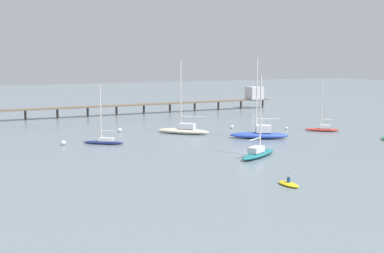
{
  "coord_description": "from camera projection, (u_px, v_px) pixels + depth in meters",
  "views": [
    {
      "loc": [
        -37.11,
        -58.54,
        13.62
      ],
      "look_at": [
        0.0,
        18.61,
        1.5
      ],
      "focal_mm": 45.29,
      "sensor_mm": 36.0,
      "label": 1
    }
  ],
  "objects": [
    {
      "name": "mooring_buoy_outer",
      "position": [
        287.0,
        128.0,
        92.93
      ],
      "size": [
        0.53,
        0.53,
        0.53
      ],
      "primitive_type": "sphere",
      "color": "silver",
      "rests_on": "ground_plane"
    },
    {
      "name": "ground_plane",
      "position": [
        248.0,
        153.0,
        70.07
      ],
      "size": [
        400.0,
        400.0,
        0.0
      ],
      "primitive_type": "plane",
      "color": "slate"
    },
    {
      "name": "sailboat_cream",
      "position": [
        184.0,
        129.0,
        87.73
      ],
      "size": [
        8.81,
        8.57,
        13.16
      ],
      "color": "beige",
      "rests_on": "ground_plane"
    },
    {
      "name": "mooring_buoy_mid",
      "position": [
        120.0,
        130.0,
        89.8
      ],
      "size": [
        0.78,
        0.78,
        0.78
      ],
      "primitive_type": "sphere",
      "color": "silver",
      "rests_on": "ground_plane"
    },
    {
      "name": "sailboat_navy",
      "position": [
        104.0,
        140.0,
        77.27
      ],
      "size": [
        6.36,
        5.19,
        9.45
      ],
      "color": "navy",
      "rests_on": "ground_plane"
    },
    {
      "name": "sailboat_teal",
      "position": [
        258.0,
        152.0,
        67.06
      ],
      "size": [
        8.48,
        5.95,
        11.34
      ],
      "color": "#1E727A",
      "rests_on": "ground_plane"
    },
    {
      "name": "mooring_buoy_far",
      "position": [
        63.0,
        143.0,
        76.15
      ],
      "size": [
        0.79,
        0.79,
        0.79
      ],
      "primitive_type": "sphere",
      "color": "silver",
      "rests_on": "ground_plane"
    },
    {
      "name": "sailboat_red",
      "position": [
        323.0,
        128.0,
        90.87
      ],
      "size": [
        5.85,
        5.25,
        9.67
      ],
      "color": "red",
      "rests_on": "ground_plane"
    },
    {
      "name": "mooring_buoy_near",
      "position": [
        232.0,
        127.0,
        94.34
      ],
      "size": [
        0.65,
        0.65,
        0.65
      ],
      "primitive_type": "sphere",
      "color": "silver",
      "rests_on": "ground_plane"
    },
    {
      "name": "sailboat_blue",
      "position": [
        260.0,
        133.0,
        82.6
      ],
      "size": [
        9.91,
        7.62,
        13.73
      ],
      "color": "#2D4CB7",
      "rests_on": "ground_plane"
    },
    {
      "name": "dinghy_yellow",
      "position": [
        289.0,
        184.0,
        52.11
      ],
      "size": [
        1.49,
        3.05,
        1.14
      ],
      "color": "yellow",
      "rests_on": "ground_plane"
    },
    {
      "name": "pier",
      "position": [
        184.0,
        100.0,
        123.19
      ],
      "size": [
        78.36,
        3.75,
        5.87
      ],
      "color": "brown",
      "rests_on": "ground_plane"
    }
  ]
}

